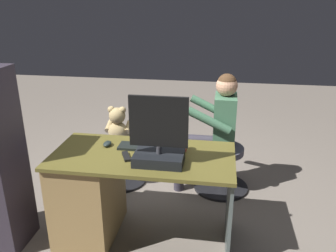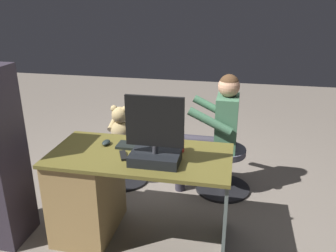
{
  "view_description": "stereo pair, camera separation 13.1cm",
  "coord_description": "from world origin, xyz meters",
  "px_view_note": "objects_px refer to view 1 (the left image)",
  "views": [
    {
      "loc": [
        -0.54,
        2.69,
        1.85
      ],
      "look_at": [
        -0.12,
        -0.04,
        0.8
      ],
      "focal_mm": 37.4,
      "sensor_mm": 36.0,
      "label": 1
    },
    {
      "loc": [
        -0.67,
        2.67,
        1.85
      ],
      "look_at": [
        -0.12,
        -0.04,
        0.8
      ],
      "focal_mm": 37.4,
      "sensor_mm": 36.0,
      "label": 2
    }
  ],
  "objects_px": {
    "visitor_chair": "(222,166)",
    "person": "(215,124)",
    "cup": "(182,145)",
    "monitor": "(159,144)",
    "computer_mouse": "(107,144)",
    "tv_remote": "(126,156)",
    "desk": "(100,191)",
    "office_chair_teddy": "(120,159)",
    "teddy_bear": "(118,125)",
    "keyboard": "(146,147)"
  },
  "relations": [
    {
      "from": "monitor",
      "to": "person",
      "type": "bearing_deg",
      "value": -110.41
    },
    {
      "from": "desk",
      "to": "computer_mouse",
      "type": "bearing_deg",
      "value": -112.09
    },
    {
      "from": "person",
      "to": "cup",
      "type": "bearing_deg",
      "value": 73.29
    },
    {
      "from": "desk",
      "to": "tv_remote",
      "type": "xyz_separation_m",
      "value": [
        -0.24,
        0.07,
        0.35
      ]
    },
    {
      "from": "tv_remote",
      "to": "person",
      "type": "xyz_separation_m",
      "value": [
        -0.61,
        -0.93,
        -0.05
      ]
    },
    {
      "from": "keyboard",
      "to": "office_chair_teddy",
      "type": "bearing_deg",
      "value": -58.68
    },
    {
      "from": "monitor",
      "to": "person",
      "type": "relative_size",
      "value": 0.41
    },
    {
      "from": "office_chair_teddy",
      "to": "visitor_chair",
      "type": "bearing_deg",
      "value": -179.22
    },
    {
      "from": "computer_mouse",
      "to": "office_chair_teddy",
      "type": "distance_m",
      "value": 0.9
    },
    {
      "from": "monitor",
      "to": "office_chair_teddy",
      "type": "distance_m",
      "value": 1.29
    },
    {
      "from": "monitor",
      "to": "visitor_chair",
      "type": "height_order",
      "value": "monitor"
    },
    {
      "from": "keyboard",
      "to": "person",
      "type": "distance_m",
      "value": 0.9
    },
    {
      "from": "computer_mouse",
      "to": "teddy_bear",
      "type": "bearing_deg",
      "value": -79.34
    },
    {
      "from": "cup",
      "to": "monitor",
      "type": "bearing_deg",
      "value": 58.18
    },
    {
      "from": "office_chair_teddy",
      "to": "visitor_chair",
      "type": "height_order",
      "value": "same"
    },
    {
      "from": "office_chair_teddy",
      "to": "teddy_bear",
      "type": "distance_m",
      "value": 0.37
    },
    {
      "from": "visitor_chair",
      "to": "desk",
      "type": "bearing_deg",
      "value": 42.12
    },
    {
      "from": "computer_mouse",
      "to": "visitor_chair",
      "type": "relative_size",
      "value": 0.18
    },
    {
      "from": "computer_mouse",
      "to": "person",
      "type": "relative_size",
      "value": 0.08
    },
    {
      "from": "office_chair_teddy",
      "to": "person",
      "type": "xyz_separation_m",
      "value": [
        -0.95,
        -0.01,
        0.44
      ]
    },
    {
      "from": "desk",
      "to": "computer_mouse",
      "type": "height_order",
      "value": "computer_mouse"
    },
    {
      "from": "teddy_bear",
      "to": "keyboard",
      "type": "bearing_deg",
      "value": 120.9
    },
    {
      "from": "cup",
      "to": "teddy_bear",
      "type": "relative_size",
      "value": 0.27
    },
    {
      "from": "tv_remote",
      "to": "person",
      "type": "relative_size",
      "value": 0.13
    },
    {
      "from": "teddy_bear",
      "to": "visitor_chair",
      "type": "bearing_deg",
      "value": -179.9
    },
    {
      "from": "desk",
      "to": "keyboard",
      "type": "height_order",
      "value": "keyboard"
    },
    {
      "from": "computer_mouse",
      "to": "keyboard",
      "type": "bearing_deg",
      "value": -179.71
    },
    {
      "from": "tv_remote",
      "to": "person",
      "type": "distance_m",
      "value": 1.11
    },
    {
      "from": "desk",
      "to": "cup",
      "type": "distance_m",
      "value": 0.75
    },
    {
      "from": "keyboard",
      "to": "teddy_bear",
      "type": "relative_size",
      "value": 1.14
    },
    {
      "from": "desk",
      "to": "person",
      "type": "xyz_separation_m",
      "value": [
        -0.86,
        -0.86,
        0.3
      ]
    },
    {
      "from": "desk",
      "to": "office_chair_teddy",
      "type": "bearing_deg",
      "value": -83.48
    },
    {
      "from": "monitor",
      "to": "computer_mouse",
      "type": "relative_size",
      "value": 5.07
    },
    {
      "from": "monitor",
      "to": "computer_mouse",
      "type": "xyz_separation_m",
      "value": [
        0.45,
        -0.23,
        -0.13
      ]
    },
    {
      "from": "keyboard",
      "to": "visitor_chair",
      "type": "distance_m",
      "value": 1.08
    },
    {
      "from": "visitor_chair",
      "to": "computer_mouse",
      "type": "bearing_deg",
      "value": 39.62
    },
    {
      "from": "keyboard",
      "to": "tv_remote",
      "type": "height_order",
      "value": "keyboard"
    },
    {
      "from": "monitor",
      "to": "keyboard",
      "type": "relative_size",
      "value": 1.16
    },
    {
      "from": "computer_mouse",
      "to": "monitor",
      "type": "bearing_deg",
      "value": 153.26
    },
    {
      "from": "computer_mouse",
      "to": "teddy_bear",
      "type": "relative_size",
      "value": 0.26
    },
    {
      "from": "desk",
      "to": "teddy_bear",
      "type": "relative_size",
      "value": 3.67
    },
    {
      "from": "keyboard",
      "to": "office_chair_teddy",
      "type": "xyz_separation_m",
      "value": [
        0.45,
        -0.73,
        -0.5
      ]
    },
    {
      "from": "visitor_chair",
      "to": "person",
      "type": "relative_size",
      "value": 0.46
    },
    {
      "from": "keyboard",
      "to": "office_chair_teddy",
      "type": "distance_m",
      "value": 0.99
    },
    {
      "from": "visitor_chair",
      "to": "person",
      "type": "distance_m",
      "value": 0.45
    },
    {
      "from": "computer_mouse",
      "to": "visitor_chair",
      "type": "xyz_separation_m",
      "value": [
        -0.9,
        -0.75,
        -0.51
      ]
    },
    {
      "from": "tv_remote",
      "to": "visitor_chair",
      "type": "relative_size",
      "value": 0.28
    },
    {
      "from": "monitor",
      "to": "person",
      "type": "distance_m",
      "value": 1.06
    },
    {
      "from": "visitor_chair",
      "to": "person",
      "type": "height_order",
      "value": "person"
    },
    {
      "from": "office_chair_teddy",
      "to": "person",
      "type": "distance_m",
      "value": 1.05
    }
  ]
}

